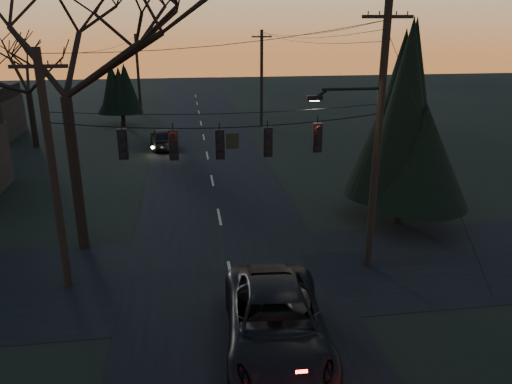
{
  "coord_description": "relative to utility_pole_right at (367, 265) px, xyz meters",
  "views": [
    {
      "loc": [
        -1.46,
        -7.08,
        9.3
      ],
      "look_at": [
        0.83,
        8.89,
        3.72
      ],
      "focal_mm": 35.0,
      "sensor_mm": 36.0,
      "label": 1
    }
  ],
  "objects": [
    {
      "name": "bare_tree_dist",
      "position": [
        -18.43,
        22.49,
        5.78
      ],
      "size": [
        7.87,
        7.87,
        8.27
      ],
      "color": "black",
      "rests_on": "ground"
    },
    {
      "name": "main_road",
      "position": [
        -5.5,
        10.0,
        0.01
      ],
      "size": [
        8.0,
        120.0,
        0.02
      ],
      "primitive_type": "cube",
      "color": "black",
      "rests_on": "ground"
    },
    {
      "name": "utility_pole_right",
      "position": [
        0.0,
        0.0,
        0.0
      ],
      "size": [
        5.0,
        0.3,
        10.0
      ],
      "primitive_type": null,
      "color": "black",
      "rests_on": "ground"
    },
    {
      "name": "evergreen_right",
      "position": [
        3.01,
        4.11,
        4.88
      ],
      "size": [
        4.86,
        4.86,
        8.57
      ],
      "color": "black",
      "rests_on": "ground"
    },
    {
      "name": "utility_pole_far_r",
      "position": [
        0.0,
        28.0,
        0.0
      ],
      "size": [
        1.8,
        0.3,
        8.5
      ],
      "primitive_type": null,
      "color": "black",
      "rests_on": "ground"
    },
    {
      "name": "utility_pole_far_l",
      "position": [
        -11.5,
        36.0,
        0.0
      ],
      "size": [
        0.3,
        0.3,
        8.0
      ],
      "primitive_type": null,
      "color": "black",
      "rests_on": "ground"
    },
    {
      "name": "sedan_oncoming_a",
      "position": [
        -8.7,
        20.77,
        0.77
      ],
      "size": [
        2.25,
        4.65,
        1.53
      ],
      "primitive_type": "imported",
      "rotation": [
        0.0,
        0.0,
        3.24
      ],
      "color": "black",
      "rests_on": "ground"
    },
    {
      "name": "suv_near",
      "position": [
        -4.59,
        -4.72,
        0.89
      ],
      "size": [
        3.41,
        6.58,
        1.77
      ],
      "primitive_type": "imported",
      "rotation": [
        0.0,
        0.0,
        -0.08
      ],
      "color": "black",
      "rests_on": "ground"
    },
    {
      "name": "cross_road",
      "position": [
        -5.5,
        0.0,
        0.01
      ],
      "size": [
        60.0,
        7.0,
        0.02
      ],
      "primitive_type": "cube",
      "color": "black",
      "rests_on": "ground"
    },
    {
      "name": "bare_tree_left",
      "position": [
        -11.53,
        3.36,
        9.04
      ],
      "size": [
        9.78,
        9.78,
        12.93
      ],
      "color": "black",
      "rests_on": "ground"
    },
    {
      "name": "span_signal_assembly",
      "position": [
        -5.74,
        0.0,
        5.24
      ],
      "size": [
        11.5,
        0.44,
        1.59
      ],
      "color": "black",
      "rests_on": "ground"
    },
    {
      "name": "evergreen_dist",
      "position": [
        -12.63,
        29.95,
        3.33
      ],
      "size": [
        3.47,
        3.47,
        5.47
      ],
      "color": "black",
      "rests_on": "ground"
    },
    {
      "name": "utility_pole_left",
      "position": [
        -11.5,
        0.0,
        0.0
      ],
      "size": [
        1.8,
        0.3,
        8.5
      ],
      "primitive_type": null,
      "color": "black",
      "rests_on": "ground"
    }
  ]
}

